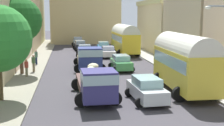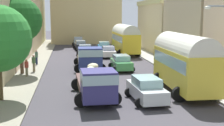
{
  "view_description": "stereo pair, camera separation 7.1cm",
  "coord_description": "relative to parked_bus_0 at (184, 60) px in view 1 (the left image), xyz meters",
  "views": [
    {
      "loc": [
        -3.55,
        -7.99,
        5.6
      ],
      "look_at": [
        0.0,
        16.63,
        1.7
      ],
      "focal_mm": 49.26,
      "sensor_mm": 36.0,
      "label": 1
    },
    {
      "loc": [
        -3.48,
        -8.0,
        5.6
      ],
      "look_at": [
        0.0,
        16.63,
        1.7
      ],
      "focal_mm": 49.26,
      "sensor_mm": 36.0,
      "label": 2
    }
  ],
  "objects": [
    {
      "name": "cargo_truck_1",
      "position": [
        -6.21,
        9.73,
        -1.06
      ],
      "size": [
        3.18,
        7.63,
        2.51
      ],
      "color": "navy",
      "rests_on": "ground"
    },
    {
      "name": "distant_church",
      "position": [
        -4.75,
        41.26,
        3.44
      ],
      "size": [
        13.55,
        7.41,
        17.97
      ],
      "color": "tan",
      "rests_on": "ground"
    },
    {
      "name": "car_6",
      "position": [
        -2.82,
        26.32,
        -1.61
      ],
      "size": [
        2.41,
        3.72,
        1.49
      ],
      "color": "#3C95CC",
      "rests_on": "ground"
    },
    {
      "name": "building_left_4",
      "position": [
        -16.08,
        43.11,
        2.59
      ],
      "size": [
        5.66,
        10.86,
        9.91
      ],
      "color": "#C7BF8C",
      "rests_on": "ground"
    },
    {
      "name": "sidewalk_left",
      "position": [
        -12.0,
        13.94,
        -2.29
      ],
      "size": [
        2.5,
        70.0,
        0.14
      ],
      "primitive_type": "cube",
      "color": "gray",
      "rests_on": "ground"
    },
    {
      "name": "car_5",
      "position": [
        -3.04,
        19.16,
        -1.61
      ],
      "size": [
        2.4,
        3.87,
        1.5
      ],
      "color": "silver",
      "rests_on": "ground"
    },
    {
      "name": "pedestrian_0",
      "position": [
        -12.02,
        6.76,
        -1.39
      ],
      "size": [
        0.47,
        0.47,
        1.71
      ],
      "color": "#7C745A",
      "rests_on": "ground"
    },
    {
      "name": "roadside_tree_2",
      "position": [
        -12.65,
        8.37,
        2.76
      ],
      "size": [
        4.1,
        4.1,
        7.2
      ],
      "color": "brown",
      "rests_on": "ground"
    },
    {
      "name": "parked_bus_1",
      "position": [
        -0.16,
        22.59,
        -0.01
      ],
      "size": [
        3.36,
        9.58,
        4.24
      ],
      "color": "yellow",
      "rests_on": "ground"
    },
    {
      "name": "sidewalk_right",
      "position": [
        2.5,
        13.94,
        -2.29
      ],
      "size": [
        2.5,
        70.0,
        0.14
      ],
      "primitive_type": "cube",
      "color": "#A6A69F",
      "rests_on": "ground"
    },
    {
      "name": "building_right_2",
      "position": [
        6.37,
        11.46,
        4.29
      ],
      "size": [
        5.24,
        11.21,
        13.32
      ],
      "color": "#C7B692",
      "rests_on": "ground"
    },
    {
      "name": "building_right_3",
      "position": [
        5.96,
        24.66,
        1.58
      ],
      "size": [
        4.87,
        13.96,
        7.83
      ],
      "color": "beige",
      "rests_on": "ground"
    },
    {
      "name": "car_3",
      "position": [
        -3.28,
        -2.05,
        -1.56
      ],
      "size": [
        2.42,
        4.31,
        1.61
      ],
      "color": "silver",
      "rests_on": "ground"
    },
    {
      "name": "pedestrian_2",
      "position": [
        -11.65,
        9.15,
        -1.34
      ],
      "size": [
        0.47,
        0.47,
        1.8
      ],
      "color": "#7D7156",
      "rests_on": "ground"
    },
    {
      "name": "ground_plane",
      "position": [
        -4.75,
        13.94,
        -2.36
      ],
      "size": [
        154.0,
        154.0,
        0.0
      ],
      "primitive_type": "plane",
      "color": "#413E44"
    },
    {
      "name": "cargo_truck_0",
      "position": [
        -6.55,
        -1.34,
        -1.14
      ],
      "size": [
        3.1,
        7.36,
        2.3
      ],
      "color": "navy",
      "rests_on": "ground"
    },
    {
      "name": "car_4",
      "position": [
        -2.98,
        9.48,
        -1.58
      ],
      "size": [
        2.32,
        4.2,
        1.57
      ],
      "color": "#489D57",
      "rests_on": "ground"
    },
    {
      "name": "car_1",
      "position": [
        -6.38,
        28.28,
        -1.57
      ],
      "size": [
        2.37,
        4.06,
        1.57
      ],
      "color": "#22262D",
      "rests_on": "ground"
    },
    {
      "name": "parked_bus_0",
      "position": [
        0.0,
        0.0,
        0.0
      ],
      "size": [
        3.35,
        8.06,
        4.25
      ],
      "color": "yellow",
      "rests_on": "ground"
    },
    {
      "name": "car_0",
      "position": [
        -6.05,
        20.75,
        -1.56
      ],
      "size": [
        2.48,
        3.95,
        1.59
      ],
      "color": "#27262D",
      "rests_on": "ground"
    },
    {
      "name": "car_2",
      "position": [
        -6.54,
        34.79,
        -1.53
      ],
      "size": [
        2.23,
        3.95,
        1.68
      ],
      "color": "gray",
      "rests_on": "ground"
    },
    {
      "name": "building_left_3",
      "position": [
        -16.18,
        30.24,
        4.45
      ],
      "size": [
        6.42,
        14.35,
        13.55
      ],
      "color": "tan",
      "rests_on": "ground"
    },
    {
      "name": "building_left_2",
      "position": [
        -15.84,
        15.78,
        2.47
      ],
      "size": [
        5.68,
        13.81,
        9.61
      ],
      "color": "beige",
      "rests_on": "ground"
    },
    {
      "name": "pedestrian_1",
      "position": [
        -11.84,
        13.7,
        -1.36
      ],
      "size": [
        0.39,
        0.39,
        1.76
      ],
      "color": "#1A243F",
      "rests_on": "ground"
    }
  ]
}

